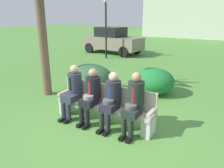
# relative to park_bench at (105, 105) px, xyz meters

# --- Properties ---
(ground_plane) EXTENTS (80.00, 80.00, 0.00)m
(ground_plane) POSITION_rel_park_bench_xyz_m (0.24, -0.26, -0.44)
(ground_plane) COLOR #4E863A
(park_bench) EXTENTS (2.43, 0.44, 0.90)m
(park_bench) POSITION_rel_park_bench_xyz_m (0.00, 0.00, 0.00)
(park_bench) COLOR #B7AD9E
(park_bench) RESTS_ON ground
(seated_man_leftmost) EXTENTS (0.34, 0.72, 1.30)m
(seated_man_leftmost) POSITION_rel_park_bench_xyz_m (-0.83, -0.13, 0.29)
(seated_man_leftmost) COLOR #2D3342
(seated_man_leftmost) RESTS_ON ground
(seated_man_centerleft) EXTENTS (0.34, 0.72, 1.28)m
(seated_man_centerleft) POSITION_rel_park_bench_xyz_m (-0.28, -0.14, 0.27)
(seated_man_centerleft) COLOR black
(seated_man_centerleft) RESTS_ON ground
(seated_man_centerright) EXTENTS (0.34, 0.72, 1.26)m
(seated_man_centerright) POSITION_rel_park_bench_xyz_m (0.26, -0.14, 0.27)
(seated_man_centerright) COLOR #23232D
(seated_man_centerright) RESTS_ON ground
(seated_man_rightmost) EXTENTS (0.34, 0.72, 1.33)m
(seated_man_rightmost) POSITION_rel_park_bench_xyz_m (0.80, -0.13, 0.30)
(seated_man_rightmost) COLOR #1E2823
(seated_man_rightmost) RESTS_ON ground
(shrub_near_bench) EXTENTS (1.34, 1.23, 0.84)m
(shrub_near_bench) POSITION_rel_park_bench_xyz_m (0.31, 2.44, -0.02)
(shrub_near_bench) COLOR #1E7131
(shrub_near_bench) RESTS_ON ground
(shrub_mid_lawn) EXTENTS (1.49, 1.37, 0.93)m
(shrub_mid_lawn) POSITION_rel_park_bench_xyz_m (-1.51, 1.54, 0.03)
(shrub_mid_lawn) COLOR #2E5634
(shrub_mid_lawn) RESTS_ON ground
(parked_car_near) EXTENTS (4.05, 2.07, 1.68)m
(parked_car_near) POSITION_rel_park_bench_xyz_m (-4.66, 8.42, 0.40)
(parked_car_near) COLOR slate
(parked_car_near) RESTS_ON ground
(street_lamp) EXTENTS (0.24, 0.24, 3.30)m
(street_lamp) POSITION_rel_park_bench_xyz_m (-4.12, 6.77, 1.60)
(street_lamp) COLOR black
(street_lamp) RESTS_ON ground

